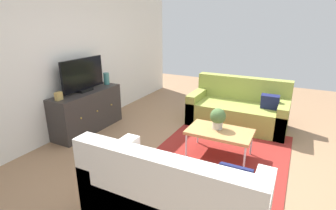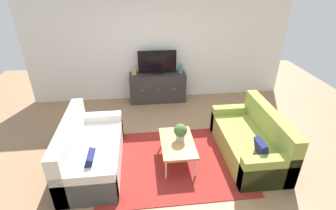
# 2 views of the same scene
# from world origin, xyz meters

# --- Properties ---
(ground_plane) EXTENTS (10.00, 10.00, 0.00)m
(ground_plane) POSITION_xyz_m (0.00, 0.00, 0.00)
(ground_plane) COLOR #997251
(wall_back) EXTENTS (6.40, 0.12, 2.70)m
(wall_back) POSITION_xyz_m (0.00, 2.55, 1.35)
(wall_back) COLOR silver
(wall_back) RESTS_ON ground_plane
(area_rug) EXTENTS (2.50, 1.90, 0.01)m
(area_rug) POSITION_xyz_m (0.00, -0.15, 0.01)
(area_rug) COLOR maroon
(area_rug) RESTS_ON ground_plane
(couch_left_side) EXTENTS (0.88, 1.77, 0.88)m
(couch_left_side) POSITION_xyz_m (-1.44, -0.10, 0.29)
(couch_left_side) COLOR silver
(couch_left_side) RESTS_ON ground_plane
(couch_right_side) EXTENTS (0.88, 1.77, 0.88)m
(couch_right_side) POSITION_xyz_m (1.44, -0.10, 0.29)
(couch_right_side) COLOR olive
(couch_right_side) RESTS_ON ground_plane
(coffee_table) EXTENTS (0.56, 0.92, 0.41)m
(coffee_table) POSITION_xyz_m (0.07, -0.13, 0.38)
(coffee_table) COLOR #B7844C
(coffee_table) RESTS_ON ground_plane
(potted_plant) EXTENTS (0.23, 0.23, 0.31)m
(potted_plant) POSITION_xyz_m (0.13, -0.07, 0.58)
(potted_plant) COLOR #B7B2A8
(potted_plant) RESTS_ON coffee_table
(tv_console) EXTENTS (1.39, 0.47, 0.73)m
(tv_console) POSITION_xyz_m (-0.08, 2.27, 0.37)
(tv_console) COLOR #332D2B
(tv_console) RESTS_ON ground_plane
(flat_screen_tv) EXTENTS (0.93, 0.16, 0.58)m
(flat_screen_tv) POSITION_xyz_m (-0.08, 2.29, 1.02)
(flat_screen_tv) COLOR black
(flat_screen_tv) RESTS_ON tv_console
(glass_vase) EXTENTS (0.11, 0.11, 0.23)m
(glass_vase) POSITION_xyz_m (0.50, 2.27, 0.85)
(glass_vase) COLOR teal
(glass_vase) RESTS_ON tv_console
(mantel_clock) EXTENTS (0.11, 0.07, 0.13)m
(mantel_clock) POSITION_xyz_m (-0.66, 2.27, 0.80)
(mantel_clock) COLOR tan
(mantel_clock) RESTS_ON tv_console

